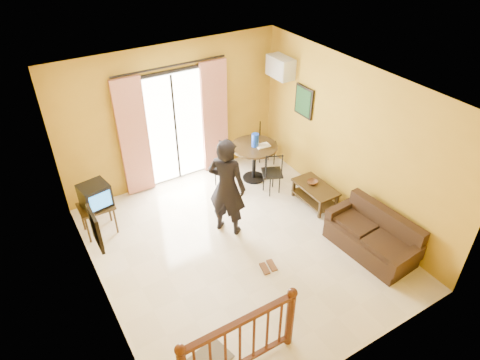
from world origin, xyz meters
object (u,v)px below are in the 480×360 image
television (95,195)px  dining_table (254,153)px  coffee_table (315,192)px  sofa (373,237)px  standing_person (227,187)px

television → dining_table: bearing=-9.7°
dining_table → coffee_table: size_ratio=1.06×
sofa → coffee_table: bearing=85.7°
coffee_table → sofa: 1.50m
television → sofa: 4.69m
sofa → television: bearing=138.7°
coffee_table → standing_person: bearing=173.6°
television → sofa: size_ratio=0.32×
television → coffee_table: television is taller
television → standing_person: standing_person is taller
dining_table → standing_person: (-1.26, -1.11, 0.29)m
television → dining_table: (3.18, 0.01, -0.15)m
television → dining_table: 3.18m
coffee_table → sofa: sofa is taller
television → standing_person: (1.92, -1.11, 0.13)m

